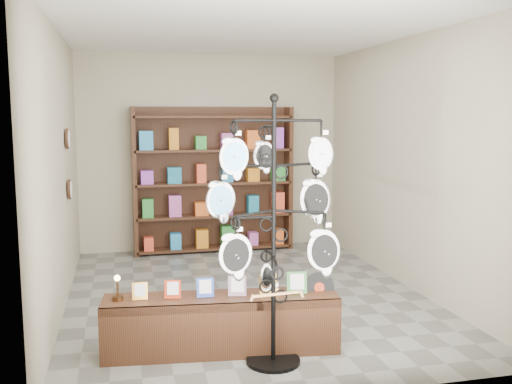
% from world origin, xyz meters
% --- Properties ---
extents(ground, '(5.00, 5.00, 0.00)m').
position_xyz_m(ground, '(0.00, 0.00, 0.00)').
color(ground, slate).
rests_on(ground, ground).
extents(room_envelope, '(5.00, 5.00, 5.00)m').
position_xyz_m(room_envelope, '(0.00, 0.00, 1.85)').
color(room_envelope, '#AEA58C').
rests_on(room_envelope, ground).
extents(display_tree, '(1.15, 0.94, 2.25)m').
position_xyz_m(display_tree, '(-0.16, -1.83, 1.30)').
color(display_tree, black).
rests_on(display_tree, ground).
extents(front_shelf, '(2.08, 0.64, 0.72)m').
position_xyz_m(front_shelf, '(-0.54, -1.50, 0.25)').
color(front_shelf, black).
rests_on(front_shelf, ground).
extents(back_shelving, '(2.42, 0.36, 2.20)m').
position_xyz_m(back_shelving, '(0.00, 2.30, 1.03)').
color(back_shelving, black).
rests_on(back_shelving, ground).
extents(wall_clocks, '(0.03, 0.24, 0.84)m').
position_xyz_m(wall_clocks, '(-1.97, 0.80, 1.50)').
color(wall_clocks, black).
rests_on(wall_clocks, ground).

